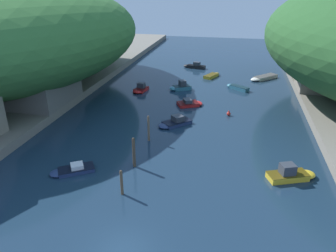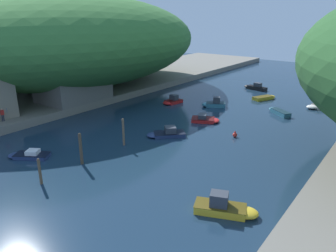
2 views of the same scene
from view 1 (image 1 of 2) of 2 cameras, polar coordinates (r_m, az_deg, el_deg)
water_surface at (r=49.78m, az=3.57°, el=3.77°), size 130.00×130.00×0.00m
left_bank at (r=59.91m, az=-23.62°, el=5.86°), size 22.00×120.00×1.10m
hillside_left at (r=60.16m, az=-24.94°, el=14.29°), size 37.07×51.89×16.28m
boathouse_shed at (r=50.19m, az=-21.09°, el=6.68°), size 7.87×10.60×4.86m
right_bank_cottage at (r=57.88m, az=25.15°, el=7.90°), size 7.35×6.82×4.32m
boat_navy_launch at (r=65.08m, az=7.75°, el=8.74°), size 3.16×4.72×0.56m
boat_mid_channel at (r=33.29m, az=20.77°, el=-7.87°), size 4.92×3.21×1.61m
boat_small_dinghy at (r=55.78m, az=-4.85°, el=6.43°), size 2.24×3.64×1.38m
boat_white_cruiser at (r=71.39m, az=4.57°, el=10.37°), size 4.98×2.33×1.37m
boat_yellow_tender at (r=33.60m, az=-16.39°, el=-7.34°), size 4.43×3.60×0.81m
boat_far_right_bank at (r=42.45m, az=1.11°, el=0.64°), size 4.54×4.56×1.17m
boat_red_skiff at (r=65.29m, az=16.17°, el=8.08°), size 5.64×5.86×0.60m
boat_open_rowboat at (r=49.36m, az=3.90°, el=3.98°), size 4.28×3.52×1.03m
boat_far_upstream at (r=56.50m, az=2.10°, el=6.81°), size 4.00×3.29×1.61m
boat_near_quay at (r=58.02m, az=11.88°, el=6.60°), size 4.14×3.47×0.66m
mooring_post_nearest at (r=28.99m, az=-8.09°, el=-9.69°), size 0.25×0.25×2.43m
mooring_post_second at (r=32.68m, az=-5.97°, el=-4.57°), size 0.30×0.30×3.23m
mooring_post_middle at (r=37.84m, az=-3.41°, el=-0.39°), size 0.26×0.26×3.15m
channel_buoy_near at (r=46.16m, az=10.52°, el=2.15°), size 0.54×0.54×0.82m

